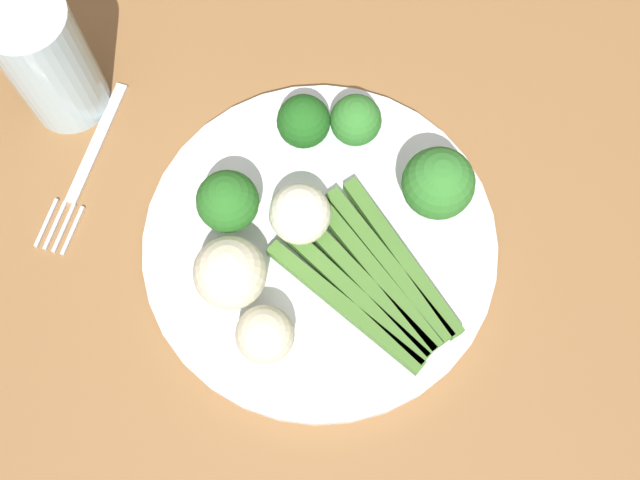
% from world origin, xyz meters
% --- Properties ---
extents(ground_plane, '(6.00, 6.00, 0.02)m').
position_xyz_m(ground_plane, '(0.00, 0.00, -0.01)').
color(ground_plane, gray).
extents(dining_table, '(1.11, 0.91, 0.76)m').
position_xyz_m(dining_table, '(0.00, 0.00, 0.64)').
color(dining_table, olive).
rests_on(dining_table, ground_plane).
extents(plate, '(0.29, 0.29, 0.01)m').
position_xyz_m(plate, '(0.07, 0.03, 0.77)').
color(plate, white).
rests_on(plate, dining_table).
extents(asparagus_bundle, '(0.16, 0.16, 0.01)m').
position_xyz_m(asparagus_bundle, '(0.03, 0.06, 0.78)').
color(asparagus_bundle, '#47752D').
rests_on(asparagus_bundle, plate).
extents(broccoli_near_center, '(0.05, 0.05, 0.06)m').
position_xyz_m(broccoli_near_center, '(0.15, 0.01, 0.81)').
color(broccoli_near_center, '#568E33').
rests_on(broccoli_near_center, plate).
extents(broccoli_front, '(0.06, 0.06, 0.07)m').
position_xyz_m(broccoli_front, '(-0.02, -0.01, 0.81)').
color(broccoli_front, '#609E3D').
rests_on(broccoli_front, plate).
extents(broccoli_outer_edge, '(0.04, 0.04, 0.05)m').
position_xyz_m(broccoli_outer_edge, '(0.09, -0.06, 0.81)').
color(broccoli_outer_edge, '#4C7F2B').
rests_on(broccoli_outer_edge, plate).
extents(broccoli_back, '(0.04, 0.04, 0.05)m').
position_xyz_m(broccoli_back, '(0.05, -0.07, 0.80)').
color(broccoli_back, '#609E3D').
rests_on(broccoli_back, plate).
extents(cauliflower_front_left, '(0.05, 0.05, 0.05)m').
position_xyz_m(cauliflower_front_left, '(0.09, 0.01, 0.80)').
color(cauliflower_front_left, white).
rests_on(cauliflower_front_left, plate).
extents(cauliflower_left, '(0.06, 0.06, 0.06)m').
position_xyz_m(cauliflower_left, '(0.14, 0.07, 0.80)').
color(cauliflower_left, beige).
rests_on(cauliflower_left, plate).
extents(cauliflower_mid, '(0.05, 0.05, 0.05)m').
position_xyz_m(cauliflower_mid, '(0.11, 0.11, 0.80)').
color(cauliflower_mid, beige).
rests_on(cauliflower_mid, plate).
extents(fork, '(0.06, 0.16, 0.00)m').
position_xyz_m(fork, '(0.28, -0.04, 0.76)').
color(fork, silver).
rests_on(fork, dining_table).
extents(water_glass, '(0.07, 0.07, 0.13)m').
position_xyz_m(water_glass, '(0.30, -0.10, 0.82)').
color(water_glass, silver).
rests_on(water_glass, dining_table).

